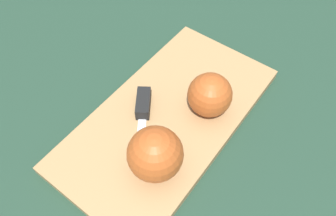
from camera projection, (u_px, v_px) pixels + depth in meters
The scene contains 5 objects.
ground_plane at pixel (168, 120), 0.59m from camera, with size 4.00×4.00×0.00m, color #1E3828.
cutting_board at pixel (168, 118), 0.58m from camera, with size 0.44×0.25×0.02m.
apple_half_left at pixel (210, 95), 0.55m from camera, with size 0.08×0.08×0.08m.
apple_half_right at pixel (155, 154), 0.48m from camera, with size 0.09×0.09×0.09m.
knife at pixel (143, 107), 0.57m from camera, with size 0.13×0.09×0.02m.
Camera 1 is at (0.28, 0.18, 0.49)m, focal length 35.00 mm.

